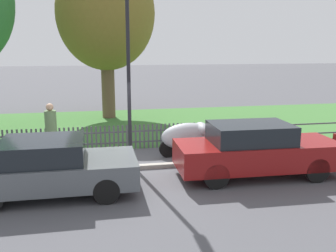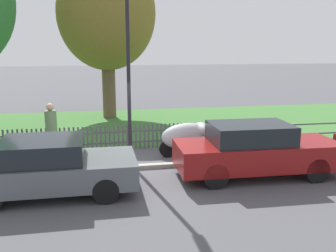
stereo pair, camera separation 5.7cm
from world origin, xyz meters
name	(u,v)px [view 1 (the left image)]	position (x,y,z in m)	size (l,w,h in m)	color
ground_plane	(121,171)	(0.00, 0.00, 0.00)	(120.00, 120.00, 0.00)	#4C4C51
kerb_stone	(121,168)	(0.00, 0.10, 0.06)	(31.16, 0.20, 0.12)	#9E998E
grass_strip	(111,126)	(0.00, 6.39, 0.01)	(31.16, 8.13, 0.01)	#3D7033
park_fence	(116,138)	(0.00, 2.34, 0.43)	(31.16, 0.05, 0.86)	#4C4C51
parked_car_black_saloon	(50,167)	(-1.78, -1.37, 0.70)	(4.03, 1.86, 1.37)	#51565B
parked_car_navy_estate	(256,150)	(3.61, -1.11, 0.76)	(4.49, 1.74, 1.49)	maroon
covered_motorcycle	(190,136)	(2.32, 1.09, 0.67)	(1.94, 0.87, 1.11)	black
tree_behind_motorcycle	(106,14)	(-0.02, 8.46, 5.02)	(4.70, 4.70, 7.76)	brown
pedestrian_near_fence	(51,128)	(-2.06, 1.68, 1.01)	(0.51, 0.51, 1.79)	black
street_lamp	(128,47)	(0.33, 0.48, 3.50)	(0.20, 0.79, 5.54)	black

